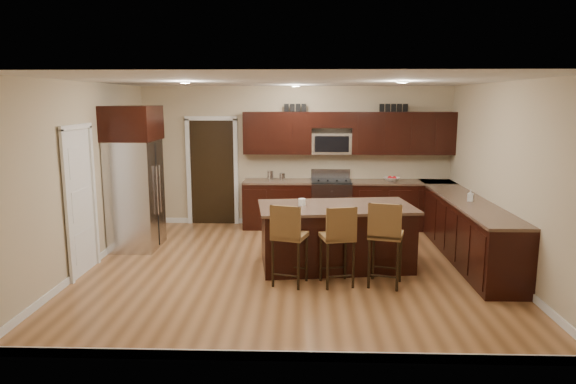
{
  "coord_description": "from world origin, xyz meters",
  "views": [
    {
      "loc": [
        0.17,
        -7.25,
        2.44
      ],
      "look_at": [
        -0.08,
        0.4,
        1.07
      ],
      "focal_mm": 32.0,
      "sensor_mm": 36.0,
      "label": 1
    }
  ],
  "objects_px": {
    "range": "(331,204)",
    "island": "(336,238)",
    "stool_mid": "(339,237)",
    "stool_right": "(385,234)",
    "refrigerator": "(135,176)",
    "stool_left": "(288,235)"
  },
  "relations": [
    {
      "from": "stool_left",
      "to": "range",
      "type": "bearing_deg",
      "value": 94.67
    },
    {
      "from": "stool_left",
      "to": "refrigerator",
      "type": "relative_size",
      "value": 0.47
    },
    {
      "from": "range",
      "to": "refrigerator",
      "type": "bearing_deg",
      "value": -156.26
    },
    {
      "from": "island",
      "to": "stool_right",
      "type": "bearing_deg",
      "value": -62.21
    },
    {
      "from": "island",
      "to": "stool_left",
      "type": "height_order",
      "value": "stool_left"
    },
    {
      "from": "island",
      "to": "stool_right",
      "type": "xyz_separation_m",
      "value": [
        0.59,
        -0.85,
        0.29
      ]
    },
    {
      "from": "range",
      "to": "stool_mid",
      "type": "relative_size",
      "value": 1.02
    },
    {
      "from": "stool_right",
      "to": "refrigerator",
      "type": "bearing_deg",
      "value": 171.59
    },
    {
      "from": "range",
      "to": "stool_right",
      "type": "distance_m",
      "value": 3.24
    },
    {
      "from": "island",
      "to": "refrigerator",
      "type": "relative_size",
      "value": 1.01
    },
    {
      "from": "island",
      "to": "stool_mid",
      "type": "bearing_deg",
      "value": -98.22
    },
    {
      "from": "range",
      "to": "island",
      "type": "height_order",
      "value": "range"
    },
    {
      "from": "island",
      "to": "stool_mid",
      "type": "height_order",
      "value": "stool_mid"
    },
    {
      "from": "range",
      "to": "stool_right",
      "type": "bearing_deg",
      "value": -80.23
    },
    {
      "from": "stool_mid",
      "to": "refrigerator",
      "type": "relative_size",
      "value": 0.46
    },
    {
      "from": "stool_mid",
      "to": "refrigerator",
      "type": "xyz_separation_m",
      "value": [
        -3.24,
        1.73,
        0.53
      ]
    },
    {
      "from": "stool_left",
      "to": "stool_mid",
      "type": "distance_m",
      "value": 0.66
    },
    {
      "from": "stool_left",
      "to": "stool_right",
      "type": "xyz_separation_m",
      "value": [
        1.27,
        -0.0,
        0.02
      ]
    },
    {
      "from": "stool_right",
      "to": "refrigerator",
      "type": "distance_m",
      "value": 4.25
    },
    {
      "from": "range",
      "to": "island",
      "type": "xyz_separation_m",
      "value": [
        -0.04,
        -2.34,
        -0.04
      ]
    },
    {
      "from": "range",
      "to": "stool_mid",
      "type": "distance_m",
      "value": 3.19
    },
    {
      "from": "stool_left",
      "to": "stool_right",
      "type": "relative_size",
      "value": 0.97
    }
  ]
}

